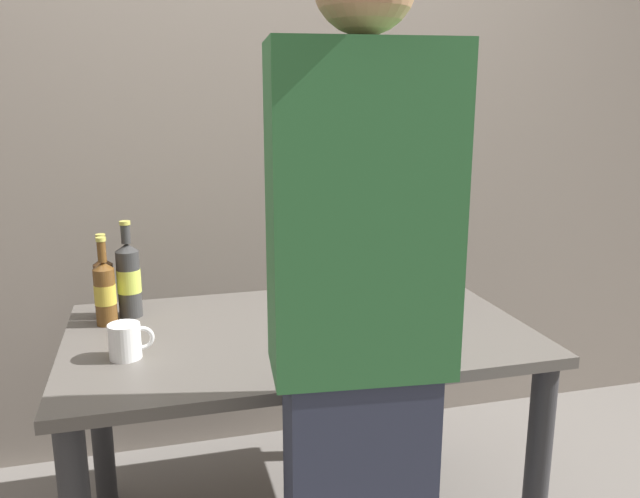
{
  "coord_description": "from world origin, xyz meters",
  "views": [
    {
      "loc": [
        -0.42,
        -1.82,
        1.44
      ],
      "look_at": [
        0.07,
        0.0,
        0.99
      ],
      "focal_mm": 35.72,
      "sensor_mm": 36.0,
      "label": 1
    }
  ],
  "objects_px": {
    "laptop": "(390,295)",
    "beer_bottle_dark": "(129,279)",
    "beer_bottle_amber": "(104,285)",
    "person_figure": "(359,338)",
    "coffee_mug": "(126,341)",
    "beer_bottle_green": "(105,291)"
  },
  "relations": [
    {
      "from": "laptop",
      "to": "coffee_mug",
      "type": "height_order",
      "value": "laptop"
    },
    {
      "from": "laptop",
      "to": "beer_bottle_green",
      "type": "relative_size",
      "value": 1.24
    },
    {
      "from": "beer_bottle_dark",
      "to": "beer_bottle_green",
      "type": "xyz_separation_m",
      "value": [
        -0.07,
        -0.06,
        -0.02
      ]
    },
    {
      "from": "beer_bottle_dark",
      "to": "person_figure",
      "type": "xyz_separation_m",
      "value": [
        0.51,
        -0.82,
        0.06
      ]
    },
    {
      "from": "beer_bottle_green",
      "to": "coffee_mug",
      "type": "height_order",
      "value": "beer_bottle_green"
    },
    {
      "from": "beer_bottle_dark",
      "to": "person_figure",
      "type": "relative_size",
      "value": 0.18
    },
    {
      "from": "beer_bottle_dark",
      "to": "coffee_mug",
      "type": "xyz_separation_m",
      "value": [
        -0.0,
        -0.35,
        -0.08
      ]
    },
    {
      "from": "beer_bottle_amber",
      "to": "beer_bottle_green",
      "type": "bearing_deg",
      "value": -85.45
    },
    {
      "from": "beer_bottle_dark",
      "to": "person_figure",
      "type": "distance_m",
      "value": 0.97
    },
    {
      "from": "beer_bottle_amber",
      "to": "beer_bottle_green",
      "type": "xyz_separation_m",
      "value": [
        0.01,
        -0.08,
        0.0
      ]
    },
    {
      "from": "laptop",
      "to": "coffee_mug",
      "type": "relative_size",
      "value": 2.84
    },
    {
      "from": "laptop",
      "to": "beer_bottle_dark",
      "type": "relative_size",
      "value": 1.1
    },
    {
      "from": "beer_bottle_dark",
      "to": "beer_bottle_green",
      "type": "bearing_deg",
      "value": -139.38
    },
    {
      "from": "beer_bottle_dark",
      "to": "coffee_mug",
      "type": "height_order",
      "value": "beer_bottle_dark"
    },
    {
      "from": "beer_bottle_amber",
      "to": "person_figure",
      "type": "bearing_deg",
      "value": -54.85
    },
    {
      "from": "beer_bottle_dark",
      "to": "coffee_mug",
      "type": "relative_size",
      "value": 2.58
    },
    {
      "from": "coffee_mug",
      "to": "person_figure",
      "type": "bearing_deg",
      "value": -42.29
    },
    {
      "from": "beer_bottle_amber",
      "to": "coffee_mug",
      "type": "relative_size",
      "value": 2.24
    },
    {
      "from": "coffee_mug",
      "to": "beer_bottle_amber",
      "type": "bearing_deg",
      "value": 101.29
    },
    {
      "from": "laptop",
      "to": "beer_bottle_amber",
      "type": "relative_size",
      "value": 1.27
    },
    {
      "from": "beer_bottle_green",
      "to": "beer_bottle_amber",
      "type": "bearing_deg",
      "value": 94.55
    },
    {
      "from": "person_figure",
      "to": "coffee_mug",
      "type": "distance_m",
      "value": 0.71
    }
  ]
}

